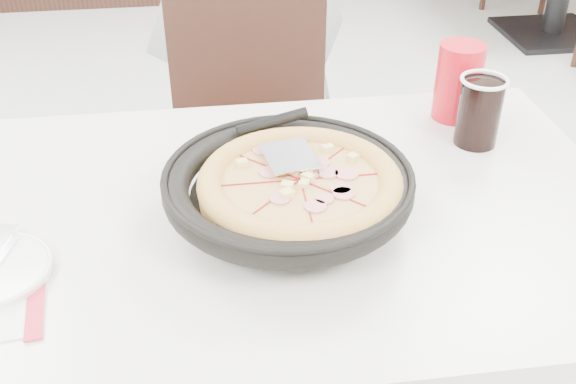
{
  "coord_description": "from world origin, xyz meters",
  "views": [
    {
      "loc": [
        -0.07,
        -0.9,
        1.41
      ],
      "look_at": [
        0.06,
        0.0,
        0.8
      ],
      "focal_mm": 42.0,
      "sensor_mm": 36.0,
      "label": 1
    }
  ],
  "objects": [
    {
      "name": "main_table",
      "position": [
        0.05,
        0.04,
        0.38
      ],
      "size": [
        1.22,
        0.83,
        0.75
      ],
      "primitive_type": null,
      "rotation": [
        0.0,
        0.0,
        -0.02
      ],
      "color": "silver",
      "rests_on": "floor"
    },
    {
      "name": "pizza_server",
      "position": [
        0.06,
        0.05,
        0.84
      ],
      "size": [
        0.1,
        0.11,
        0.0
      ],
      "primitive_type": "cube",
      "rotation": [
        0.0,
        0.0,
        0.15
      ],
      "color": "white",
      "rests_on": "pizza"
    },
    {
      "name": "pizza_pan",
      "position": [
        0.06,
        0.0,
        0.79
      ],
      "size": [
        0.33,
        0.33,
        0.01
      ],
      "primitive_type": "cylinder",
      "rotation": [
        0.0,
        0.0,
        -0.02
      ],
      "color": "black",
      "rests_on": "trivet"
    },
    {
      "name": "chair_far",
      "position": [
        0.05,
        0.61,
        0.47
      ],
      "size": [
        0.43,
        0.43,
        0.95
      ],
      "primitive_type": null,
      "rotation": [
        0.0,
        0.0,
        3.12
      ],
      "color": "black",
      "rests_on": "floor"
    },
    {
      "name": "cola_glass",
      "position": [
        0.46,
        0.2,
        0.81
      ],
      "size": [
        0.08,
        0.08,
        0.13
      ],
      "primitive_type": "cylinder",
      "rotation": [
        0.0,
        0.0,
        -0.02
      ],
      "color": "black",
      "rests_on": "main_table"
    },
    {
      "name": "pizza",
      "position": [
        0.07,
        -0.01,
        0.81
      ],
      "size": [
        0.33,
        0.33,
        0.02
      ],
      "primitive_type": "cylinder",
      "rotation": [
        0.0,
        0.0,
        -0.02
      ],
      "color": "gold",
      "rests_on": "pizza_pan"
    },
    {
      "name": "red_cup",
      "position": [
        0.45,
        0.32,
        0.83
      ],
      "size": [
        0.1,
        0.1,
        0.16
      ],
      "primitive_type": "cylinder",
      "rotation": [
        0.0,
        0.0,
        -0.02
      ],
      "color": "red",
      "rests_on": "main_table"
    },
    {
      "name": "trivet",
      "position": [
        0.06,
        0.04,
        0.77
      ],
      "size": [
        0.13,
        0.13,
        0.04
      ],
      "primitive_type": "cylinder",
      "rotation": [
        0.0,
        0.0,
        -0.02
      ],
      "color": "black",
      "rests_on": "main_table"
    }
  ]
}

